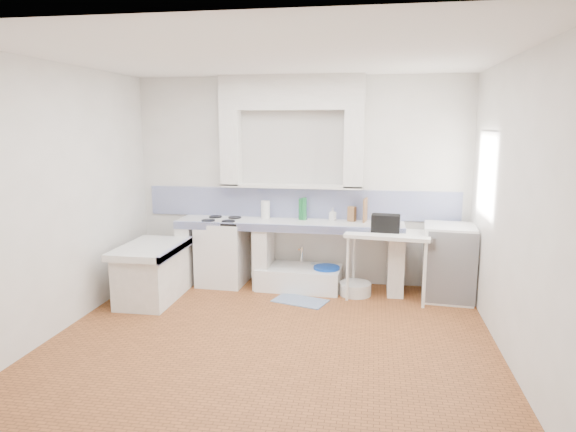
% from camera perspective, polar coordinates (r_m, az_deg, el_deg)
% --- Properties ---
extents(floor, '(4.50, 4.50, 0.00)m').
position_cam_1_polar(floor, '(5.46, -1.76, -13.32)').
color(floor, brown).
rests_on(floor, ground).
extents(ceiling, '(4.50, 4.50, 0.00)m').
position_cam_1_polar(ceiling, '(5.04, -1.94, 17.27)').
color(ceiling, white).
rests_on(ceiling, ground).
extents(wall_back, '(4.50, 0.00, 4.50)m').
position_cam_1_polar(wall_back, '(7.02, 1.34, 3.84)').
color(wall_back, white).
rests_on(wall_back, ground).
extents(wall_front, '(4.50, 0.00, 4.50)m').
position_cam_1_polar(wall_front, '(3.17, -8.92, -4.19)').
color(wall_front, white).
rests_on(wall_front, ground).
extents(wall_left, '(0.00, 4.50, 4.50)m').
position_cam_1_polar(wall_left, '(5.93, -23.72, 1.79)').
color(wall_left, white).
rests_on(wall_left, ground).
extents(wall_right, '(0.00, 4.50, 4.50)m').
position_cam_1_polar(wall_right, '(5.13, 23.63, 0.61)').
color(wall_right, white).
rests_on(wall_right, ground).
extents(alcove_mass, '(1.90, 0.25, 0.45)m').
position_cam_1_polar(alcove_mass, '(6.88, 0.38, 13.52)').
color(alcove_mass, white).
rests_on(alcove_mass, ground).
extents(window_frame, '(0.35, 0.86, 1.06)m').
position_cam_1_polar(window_frame, '(6.31, 22.68, 4.15)').
color(window_frame, '#341F10').
rests_on(window_frame, ground).
extents(lace_valance, '(0.01, 0.84, 0.24)m').
position_cam_1_polar(lace_valance, '(6.25, 21.62, 7.68)').
color(lace_valance, white).
rests_on(lace_valance, ground).
extents(counter_slab, '(3.00, 0.60, 0.08)m').
position_cam_1_polar(counter_slab, '(6.83, 0.13, -0.93)').
color(counter_slab, white).
rests_on(counter_slab, ground).
extents(counter_lip, '(3.00, 0.04, 0.10)m').
position_cam_1_polar(counter_lip, '(6.56, -0.26, -1.39)').
color(counter_lip, navy).
rests_on(counter_lip, ground).
extents(counter_pier_left, '(0.20, 0.55, 0.82)m').
position_cam_1_polar(counter_pier_left, '(7.28, -10.84, -4.04)').
color(counter_pier_left, white).
rests_on(counter_pier_left, ground).
extents(counter_pier_mid, '(0.20, 0.55, 0.82)m').
position_cam_1_polar(counter_pier_mid, '(6.99, -2.71, -4.46)').
color(counter_pier_mid, white).
rests_on(counter_pier_mid, ground).
extents(counter_pier_right, '(0.20, 0.55, 0.82)m').
position_cam_1_polar(counter_pier_right, '(6.85, 11.81, -4.97)').
color(counter_pier_right, white).
rests_on(counter_pier_right, ground).
extents(peninsula_top, '(0.70, 1.10, 0.08)m').
position_cam_1_polar(peninsula_top, '(6.58, -14.95, -3.50)').
color(peninsula_top, white).
rests_on(peninsula_top, ground).
extents(peninsula_base, '(0.60, 1.00, 0.62)m').
position_cam_1_polar(peninsula_base, '(6.67, -14.81, -6.42)').
color(peninsula_base, white).
rests_on(peninsula_base, ground).
extents(peninsula_lip, '(0.04, 1.10, 0.10)m').
position_cam_1_polar(peninsula_lip, '(6.45, -12.27, -3.65)').
color(peninsula_lip, navy).
rests_on(peninsula_lip, ground).
extents(backsplash, '(4.27, 0.03, 0.40)m').
position_cam_1_polar(backsplash, '(7.05, 1.31, 1.41)').
color(backsplash, navy).
rests_on(backsplash, ground).
extents(stove, '(0.64, 0.62, 0.87)m').
position_cam_1_polar(stove, '(7.11, -7.26, -4.06)').
color(stove, white).
rests_on(stove, ground).
extents(sink, '(1.13, 0.65, 0.26)m').
position_cam_1_polar(sink, '(6.94, 1.28, -6.95)').
color(sink, white).
rests_on(sink, ground).
extents(side_table, '(1.08, 0.69, 0.05)m').
position_cam_1_polar(side_table, '(6.60, 10.93, -5.39)').
color(side_table, white).
rests_on(side_table, ground).
extents(fridge, '(0.66, 0.66, 0.94)m').
position_cam_1_polar(fridge, '(6.75, 17.32, -4.92)').
color(fridge, white).
rests_on(fridge, ground).
extents(bucket_red, '(0.35, 0.35, 0.29)m').
position_cam_1_polar(bucket_red, '(6.87, 0.01, -7.00)').
color(bucket_red, red).
rests_on(bucket_red, ground).
extents(bucket_orange, '(0.30, 0.30, 0.24)m').
position_cam_1_polar(bucket_orange, '(6.92, 1.79, -7.08)').
color(bucket_orange, '#DB6407').
rests_on(bucket_orange, ground).
extents(bucket_blue, '(0.42, 0.42, 0.32)m').
position_cam_1_polar(bucket_blue, '(6.86, 4.28, -6.91)').
color(bucket_blue, '#0A3BAC').
rests_on(bucket_blue, ground).
extents(basin_white, '(0.48, 0.48, 0.16)m').
position_cam_1_polar(basin_white, '(6.76, 7.45, -7.98)').
color(basin_white, white).
rests_on(basin_white, ground).
extents(water_bottle_a, '(0.09, 0.09, 0.28)m').
position_cam_1_polar(water_bottle_a, '(7.14, 0.65, -6.38)').
color(water_bottle_a, silver).
rests_on(water_bottle_a, ground).
extents(water_bottle_b, '(0.09, 0.09, 0.30)m').
position_cam_1_polar(water_bottle_b, '(7.09, 2.81, -6.42)').
color(water_bottle_b, silver).
rests_on(water_bottle_b, ground).
extents(black_bag, '(0.36, 0.23, 0.22)m').
position_cam_1_polar(black_bag, '(6.49, 10.76, -0.79)').
color(black_bag, black).
rests_on(black_bag, side_table).
extents(green_bottle_a, '(0.08, 0.08, 0.31)m').
position_cam_1_polar(green_bottle_a, '(6.90, 1.80, 0.81)').
color(green_bottle_a, '#186631').
rests_on(green_bottle_a, counter_slab).
extents(green_bottle_b, '(0.08, 0.08, 0.29)m').
position_cam_1_polar(green_bottle_b, '(6.92, 1.44, 0.77)').
color(green_bottle_b, '#186631').
rests_on(green_bottle_b, counter_slab).
extents(knife_block, '(0.12, 0.11, 0.20)m').
position_cam_1_polar(knife_block, '(6.87, 7.08, 0.24)').
color(knife_block, olive).
rests_on(knife_block, counter_slab).
extents(cutting_board, '(0.06, 0.23, 0.31)m').
position_cam_1_polar(cutting_board, '(6.85, 8.54, 0.66)').
color(cutting_board, olive).
rests_on(cutting_board, counter_slab).
extents(paper_towel, '(0.13, 0.13, 0.25)m').
position_cam_1_polar(paper_towel, '(7.01, -2.50, 0.70)').
color(paper_towel, white).
rests_on(paper_towel, counter_slab).
extents(soap_bottle, '(0.10, 0.10, 0.17)m').
position_cam_1_polar(soap_bottle, '(6.88, 4.96, 0.21)').
color(soap_bottle, white).
rests_on(soap_bottle, counter_slab).
extents(rug, '(0.73, 0.55, 0.01)m').
position_cam_1_polar(rug, '(6.49, 1.36, -9.37)').
color(rug, navy).
rests_on(rug, ground).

